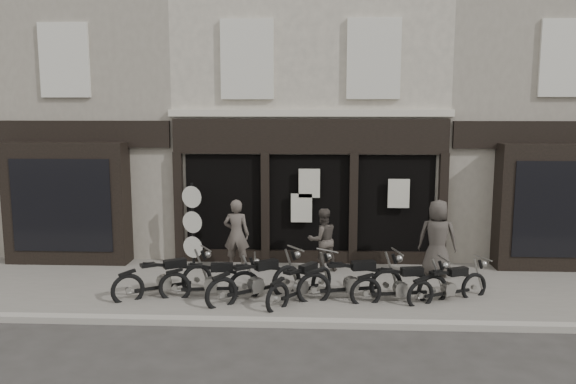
{
  "coord_description": "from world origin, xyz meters",
  "views": [
    {
      "loc": [
        0.14,
        -11.57,
        4.14
      ],
      "look_at": [
        -0.49,
        1.6,
        2.2
      ],
      "focal_mm": 35.0,
      "sensor_mm": 36.0,
      "label": 1
    }
  ],
  "objects_px": {
    "motorcycle_5": "(401,288)",
    "motorcycle_2": "(256,284)",
    "motorcycle_6": "(449,288)",
    "man_centre": "(322,240)",
    "motorcycle_4": "(352,284)",
    "motorcycle_3": "(301,286)",
    "motorcycle_1": "(211,284)",
    "advert_sign_post": "(193,229)",
    "man_left": "(236,234)",
    "man_right": "(437,238)",
    "motorcycle_0": "(165,281)"
  },
  "relations": [
    {
      "from": "motorcycle_2",
      "to": "man_right",
      "type": "relative_size",
      "value": 1.08
    },
    {
      "from": "motorcycle_4",
      "to": "man_left",
      "type": "bearing_deg",
      "value": 128.97
    },
    {
      "from": "man_left",
      "to": "advert_sign_post",
      "type": "xyz_separation_m",
      "value": [
        -1.14,
        0.12,
        0.1
      ]
    },
    {
      "from": "motorcycle_2",
      "to": "man_right",
      "type": "distance_m",
      "value": 4.65
    },
    {
      "from": "man_centre",
      "to": "motorcycle_2",
      "type": "bearing_deg",
      "value": 37.04
    },
    {
      "from": "motorcycle_1",
      "to": "man_centre",
      "type": "height_order",
      "value": "man_centre"
    },
    {
      "from": "motorcycle_0",
      "to": "advert_sign_post",
      "type": "xyz_separation_m",
      "value": [
        0.15,
        2.21,
        0.69
      ]
    },
    {
      "from": "motorcycle_0",
      "to": "motorcycle_5",
      "type": "height_order",
      "value": "motorcycle_0"
    },
    {
      "from": "motorcycle_5",
      "to": "man_right",
      "type": "height_order",
      "value": "man_right"
    },
    {
      "from": "motorcycle_1",
      "to": "man_left",
      "type": "relative_size",
      "value": 1.22
    },
    {
      "from": "motorcycle_0",
      "to": "man_left",
      "type": "relative_size",
      "value": 1.12
    },
    {
      "from": "motorcycle_2",
      "to": "man_centre",
      "type": "height_order",
      "value": "man_centre"
    },
    {
      "from": "motorcycle_4",
      "to": "advert_sign_post",
      "type": "bearing_deg",
      "value": 136.56
    },
    {
      "from": "motorcycle_3",
      "to": "motorcycle_5",
      "type": "xyz_separation_m",
      "value": [
        2.1,
        -0.02,
        -0.0
      ]
    },
    {
      "from": "motorcycle_6",
      "to": "motorcycle_4",
      "type": "bearing_deg",
      "value": 154.56
    },
    {
      "from": "motorcycle_1",
      "to": "motorcycle_6",
      "type": "relative_size",
      "value": 1.16
    },
    {
      "from": "motorcycle_1",
      "to": "advert_sign_post",
      "type": "relative_size",
      "value": 0.95
    },
    {
      "from": "motorcycle_0",
      "to": "motorcycle_3",
      "type": "xyz_separation_m",
      "value": [
        2.99,
        -0.16,
        -0.02
      ]
    },
    {
      "from": "motorcycle_5",
      "to": "man_right",
      "type": "distance_m",
      "value": 2.31
    },
    {
      "from": "motorcycle_1",
      "to": "man_centre",
      "type": "distance_m",
      "value": 3.27
    },
    {
      "from": "motorcycle_2",
      "to": "motorcycle_6",
      "type": "relative_size",
      "value": 1.07
    },
    {
      "from": "motorcycle_4",
      "to": "man_centre",
      "type": "xyz_separation_m",
      "value": [
        -0.6,
        2.09,
        0.47
      ]
    },
    {
      "from": "man_centre",
      "to": "motorcycle_4",
      "type": "bearing_deg",
      "value": 86.16
    },
    {
      "from": "motorcycle_1",
      "to": "motorcycle_2",
      "type": "distance_m",
      "value": 0.99
    },
    {
      "from": "motorcycle_0",
      "to": "man_right",
      "type": "distance_m",
      "value": 6.5
    },
    {
      "from": "motorcycle_2",
      "to": "motorcycle_3",
      "type": "height_order",
      "value": "motorcycle_2"
    },
    {
      "from": "motorcycle_5",
      "to": "motorcycle_6",
      "type": "relative_size",
      "value": 1.13
    },
    {
      "from": "motorcycle_1",
      "to": "motorcycle_6",
      "type": "xyz_separation_m",
      "value": [
        5.08,
        0.04,
        -0.03
      ]
    },
    {
      "from": "motorcycle_1",
      "to": "motorcycle_5",
      "type": "distance_m",
      "value": 4.05
    },
    {
      "from": "motorcycle_1",
      "to": "motorcycle_3",
      "type": "height_order",
      "value": "motorcycle_1"
    },
    {
      "from": "man_right",
      "to": "advert_sign_post",
      "type": "xyz_separation_m",
      "value": [
        -6.08,
        0.49,
        0.06
      ]
    },
    {
      "from": "man_centre",
      "to": "man_right",
      "type": "bearing_deg",
      "value": 153.33
    },
    {
      "from": "motorcycle_4",
      "to": "man_left",
      "type": "xyz_separation_m",
      "value": [
        -2.77,
        2.13,
        0.57
      ]
    },
    {
      "from": "motorcycle_0",
      "to": "motorcycle_1",
      "type": "bearing_deg",
      "value": -36.55
    },
    {
      "from": "man_left",
      "to": "advert_sign_post",
      "type": "relative_size",
      "value": 0.78
    },
    {
      "from": "motorcycle_5",
      "to": "motorcycle_2",
      "type": "bearing_deg",
      "value": 169.15
    },
    {
      "from": "motorcycle_2",
      "to": "man_left",
      "type": "xyz_separation_m",
      "value": [
        -0.73,
        2.25,
        0.57
      ]
    },
    {
      "from": "motorcycle_1",
      "to": "motorcycle_6",
      "type": "bearing_deg",
      "value": -5.79
    },
    {
      "from": "motorcycle_4",
      "to": "motorcycle_3",
      "type": "bearing_deg",
      "value": 172.82
    },
    {
      "from": "motorcycle_6",
      "to": "advert_sign_post",
      "type": "relative_size",
      "value": 0.82
    },
    {
      "from": "motorcycle_2",
      "to": "man_centre",
      "type": "bearing_deg",
      "value": 21.17
    },
    {
      "from": "man_centre",
      "to": "motorcycle_5",
      "type": "bearing_deg",
      "value": 106.27
    },
    {
      "from": "advert_sign_post",
      "to": "man_centre",
      "type": "bearing_deg",
      "value": 16.07
    },
    {
      "from": "motorcycle_3",
      "to": "advert_sign_post",
      "type": "xyz_separation_m",
      "value": [
        -2.84,
        2.37,
        0.71
      ]
    },
    {
      "from": "motorcycle_1",
      "to": "man_left",
      "type": "xyz_separation_m",
      "value": [
        0.25,
        2.18,
        0.6
      ]
    },
    {
      "from": "man_centre",
      "to": "advert_sign_post",
      "type": "height_order",
      "value": "advert_sign_post"
    },
    {
      "from": "motorcycle_4",
      "to": "motorcycle_5",
      "type": "height_order",
      "value": "motorcycle_4"
    },
    {
      "from": "advert_sign_post",
      "to": "man_left",
      "type": "bearing_deg",
      "value": 12.7
    },
    {
      "from": "advert_sign_post",
      "to": "motorcycle_5",
      "type": "bearing_deg",
      "value": -6.91
    },
    {
      "from": "motorcycle_1",
      "to": "man_left",
      "type": "height_order",
      "value": "man_left"
    }
  ]
}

